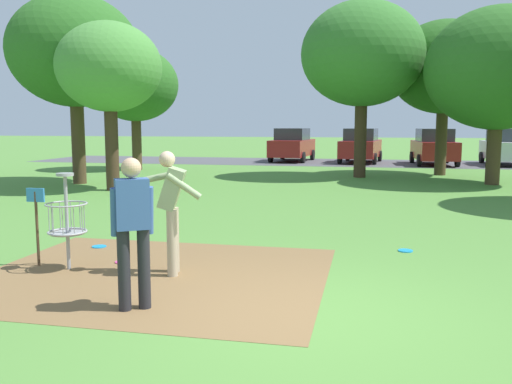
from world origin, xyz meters
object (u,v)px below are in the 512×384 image
Objects in this scene: tree_mid_center at (135,85)px; parked_car_center_left at (361,145)px; tree_far_center at (444,68)px; disc_golf_basket at (63,217)px; tree_far_right at (75,52)px; player_throwing at (171,204)px; player_foreground_watching at (133,225)px; parked_car_leftmost at (292,145)px; tree_mid_right at (109,68)px; tree_mid_left at (498,69)px; parked_car_center_right at (434,147)px; frisbee_far_left at (99,247)px; frisbee_by_tee at (405,251)px; parked_car_rightmost at (507,147)px; tree_near_left at (362,54)px; frisbee_mid_grass at (122,262)px.

tree_mid_center is 12.37m from parked_car_center_left.
tree_far_center is 8.17m from parked_car_center_left.
disc_golf_basket is 12.29m from tree_far_right.
player_throwing is (1.60, 0.08, 0.23)m from disc_golf_basket.
tree_far_center reaches higher than player_foreground_watching.
parked_car_leftmost is at bearing 49.40° from tree_mid_center.
tree_far_right is 16.16m from parked_car_center_left.
tree_far_center reaches higher than parked_car_leftmost.
player_foreground_watching is 24.56m from parked_car_leftmost.
tree_mid_right is 13.09m from tree_far_center.
tree_mid_left reaches higher than parked_car_center_right.
parked_car_leftmost reaches higher than player_throwing.
parked_car_leftmost is at bearing 93.97° from player_throwing.
tree_far_right is 1.48× the size of parked_car_leftmost.
frisbee_far_left is 0.05× the size of tree_mid_right.
tree_mid_right is at bearing -160.71° from tree_mid_left.
disc_golf_basket is at bearing -99.40° from parked_car_center_left.
frisbee_far_left is 21.98m from parked_car_center_right.
parked_car_center_left is at bearing 85.08° from player_foreground_watching.
disc_golf_basket is 5.91× the size of frisbee_by_tee.
frisbee_far_left is at bearing -67.97° from tree_mid_center.
tree_far_right reaches higher than frisbee_by_tee.
player_foreground_watching is 25.61m from parked_car_rightmost.
frisbee_far_left is at bearing -90.53° from parked_car_leftmost.
frisbee_by_tee is 0.05× the size of parked_car_center_left.
player_throwing is 14.81m from tree_mid_left.
parked_car_center_left is 1.03× the size of parked_car_rightmost.
player_throwing is 0.39× the size of parked_car_leftmost.
frisbee_by_tee is 0.06× the size of parked_car_rightmost.
parked_car_center_right is at bearing -171.55° from parked_car_rightmost.
player_throwing is 0.27× the size of tree_far_right.
parked_car_center_left is at bearing 90.72° from tree_near_left.
frisbee_by_tee is 13.28m from tree_near_left.
tree_mid_right is at bearing 117.97° from player_foreground_watching.
tree_far_right is 17.98m from parked_car_center_right.
frisbee_far_left is at bearing -107.26° from tree_near_left.
player_foreground_watching is 8.45× the size of frisbee_mid_grass.
frisbee_by_tee is 0.04× the size of tree_mid_center.
tree_far_right is at bearing -143.83° from parked_car_rightmost.
frisbee_far_left is 14.56m from tree_near_left.
frisbee_mid_grass is 0.05× the size of parked_car_center_left.
parked_car_center_left is (2.18, 22.75, -0.06)m from player_throwing.
tree_near_left reaches higher than tree_far_center.
parked_car_leftmost is at bearing 170.89° from parked_car_center_right.
player_throwing is at bearing -86.03° from parked_car_leftmost.
disc_golf_basket is 5.79× the size of frisbee_far_left.
tree_mid_left is at bearing -50.61° from parked_car_leftmost.
parked_car_rightmost is (10.43, 21.99, 0.91)m from frisbee_mid_grass.
tree_mid_right is 0.81× the size of tree_far_right.
tree_mid_center is 13.22m from tree_far_center.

